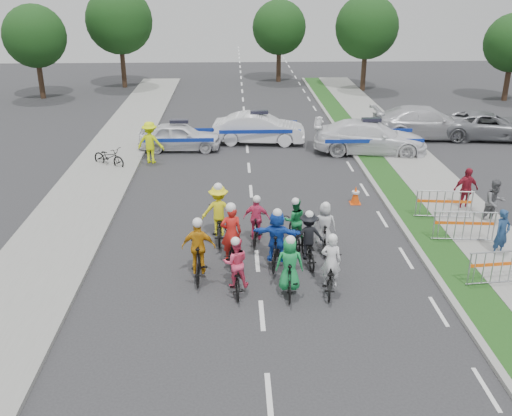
{
  "coord_description": "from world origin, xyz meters",
  "views": [
    {
      "loc": [
        -0.64,
        -12.46,
        8.14
      ],
      "look_at": [
        0.03,
        4.57,
        1.1
      ],
      "focal_mm": 40.0,
      "sensor_mm": 36.0,
      "label": 1
    }
  ],
  "objects_px": {
    "marshal_hiviz": "(150,142)",
    "cone_0": "(355,195)",
    "rider_7": "(324,232)",
    "tree_4": "(279,28)",
    "rider_4": "(308,243)",
    "police_car_2": "(370,137)",
    "barrier_2": "(444,205)",
    "barrier_0": "(501,269)",
    "tree_0": "(35,36)",
    "spectator_0": "(502,233)",
    "cone_1": "(397,150)",
    "rider_6": "(231,244)",
    "tree_3": "(119,21)",
    "police_car_1": "(259,128)",
    "tree_1": "(367,27)",
    "civilian_sedan": "(426,122)",
    "barrier_1": "(464,228)",
    "rider_3": "(199,255)",
    "rider_10": "(219,218)",
    "police_car_0": "(180,136)",
    "civilian_suv": "(488,126)",
    "rider_8": "(294,228)",
    "rider_0": "(330,272)",
    "rider_1": "(289,271)",
    "spectator_2": "(466,190)",
    "parked_bike": "(109,157)",
    "rider_9": "(257,225)",
    "spectator_1": "(494,202)"
  },
  "relations": [
    {
      "from": "rider_6",
      "to": "tree_3",
      "type": "bearing_deg",
      "value": -82.09
    },
    {
      "from": "cone_1",
      "to": "civilian_suv",
      "type": "bearing_deg",
      "value": 28.27
    },
    {
      "from": "rider_3",
      "to": "parked_bike",
      "type": "distance_m",
      "value": 11.34
    },
    {
      "from": "rider_4",
      "to": "tree_1",
      "type": "relative_size",
      "value": 0.26
    },
    {
      "from": "rider_10",
      "to": "rider_0",
      "type": "bearing_deg",
      "value": 132.1
    },
    {
      "from": "rider_7",
      "to": "civilian_sedan",
      "type": "xyz_separation_m",
      "value": [
        7.37,
        13.1,
        0.16
      ]
    },
    {
      "from": "rider_8",
      "to": "spectator_0",
      "type": "distance_m",
      "value": 6.36
    },
    {
      "from": "spectator_0",
      "to": "cone_1",
      "type": "height_order",
      "value": "spectator_0"
    },
    {
      "from": "marshal_hiviz",
      "to": "cone_0",
      "type": "xyz_separation_m",
      "value": [
        8.42,
        -5.41,
        -0.62
      ]
    },
    {
      "from": "barrier_0",
      "to": "tree_0",
      "type": "xyz_separation_m",
      "value": [
        -20.7,
        26.8,
        3.63
      ]
    },
    {
      "from": "rider_4",
      "to": "parked_bike",
      "type": "distance_m",
      "value": 12.38
    },
    {
      "from": "rider_10",
      "to": "police_car_0",
      "type": "relative_size",
      "value": 0.5
    },
    {
      "from": "rider_3",
      "to": "rider_4",
      "type": "bearing_deg",
      "value": -164.58
    },
    {
      "from": "civilian_sedan",
      "to": "rider_7",
      "type": "bearing_deg",
      "value": 151.98
    },
    {
      "from": "police_car_0",
      "to": "barrier_1",
      "type": "xyz_separation_m",
      "value": [
        10.02,
        -11.02,
        -0.12
      ]
    },
    {
      "from": "rider_9",
      "to": "cone_0",
      "type": "bearing_deg",
      "value": -130.77
    },
    {
      "from": "barrier_1",
      "to": "rider_10",
      "type": "bearing_deg",
      "value": 175.48
    },
    {
      "from": "cone_1",
      "to": "police_car_2",
      "type": "bearing_deg",
      "value": 150.14
    },
    {
      "from": "police_car_0",
      "to": "civilian_suv",
      "type": "xyz_separation_m",
      "value": [
        16.05,
        1.43,
        0.02
      ]
    },
    {
      "from": "rider_7",
      "to": "barrier_0",
      "type": "height_order",
      "value": "rider_7"
    },
    {
      "from": "rider_4",
      "to": "police_car_2",
      "type": "distance_m",
      "value": 12.11
    },
    {
      "from": "rider_7",
      "to": "tree_4",
      "type": "height_order",
      "value": "tree_4"
    },
    {
      "from": "rider_6",
      "to": "police_car_2",
      "type": "relative_size",
      "value": 0.38
    },
    {
      "from": "spectator_1",
      "to": "cone_0",
      "type": "distance_m",
      "value": 4.88
    },
    {
      "from": "police_car_2",
      "to": "cone_1",
      "type": "xyz_separation_m",
      "value": [
        1.19,
        -0.68,
        -0.44
      ]
    },
    {
      "from": "rider_4",
      "to": "civilian_suv",
      "type": "height_order",
      "value": "rider_4"
    },
    {
      "from": "rider_6",
      "to": "rider_9",
      "type": "distance_m",
      "value": 1.63
    },
    {
      "from": "police_car_1",
      "to": "barrier_1",
      "type": "relative_size",
      "value": 2.33
    },
    {
      "from": "tree_4",
      "to": "rider_4",
      "type": "bearing_deg",
      "value": -92.74
    },
    {
      "from": "cone_1",
      "to": "tree_4",
      "type": "distance_m",
      "value": 21.36
    },
    {
      "from": "civilian_sedan",
      "to": "tree_3",
      "type": "height_order",
      "value": "tree_3"
    },
    {
      "from": "rider_3",
      "to": "civilian_sedan",
      "type": "relative_size",
      "value": 0.33
    },
    {
      "from": "police_car_1",
      "to": "spectator_2",
      "type": "height_order",
      "value": "spectator_2"
    },
    {
      "from": "tree_3",
      "to": "police_car_1",
      "type": "bearing_deg",
      "value": -58.84
    },
    {
      "from": "civilian_suv",
      "to": "cone_0",
      "type": "relative_size",
      "value": 7.21
    },
    {
      "from": "police_car_1",
      "to": "tree_1",
      "type": "xyz_separation_m",
      "value": [
        8.36,
        13.94,
        3.77
      ]
    },
    {
      "from": "marshal_hiviz",
      "to": "cone_0",
      "type": "relative_size",
      "value": 2.75
    },
    {
      "from": "civilian_sedan",
      "to": "rider_0",
      "type": "bearing_deg",
      "value": 155.37
    },
    {
      "from": "police_car_2",
      "to": "barrier_2",
      "type": "distance_m",
      "value": 8.27
    },
    {
      "from": "civilian_sedan",
      "to": "rider_1",
      "type": "bearing_deg",
      "value": 152.27
    },
    {
      "from": "civilian_sedan",
      "to": "marshal_hiviz",
      "type": "height_order",
      "value": "marshal_hiviz"
    },
    {
      "from": "spectator_2",
      "to": "rider_7",
      "type": "bearing_deg",
      "value": -161.83
    },
    {
      "from": "rider_0",
      "to": "police_car_1",
      "type": "relative_size",
      "value": 0.39
    },
    {
      "from": "rider_0",
      "to": "tree_1",
      "type": "height_order",
      "value": "tree_1"
    },
    {
      "from": "civilian_suv",
      "to": "rider_0",
      "type": "bearing_deg",
      "value": 152.16
    },
    {
      "from": "barrier_1",
      "to": "police_car_2",
      "type": "bearing_deg",
      "value": 94.35
    },
    {
      "from": "spectator_0",
      "to": "rider_6",
      "type": "bearing_deg",
      "value": 158.37
    },
    {
      "from": "cone_1",
      "to": "tree_3",
      "type": "bearing_deg",
      "value": 130.91
    },
    {
      "from": "rider_6",
      "to": "tree_4",
      "type": "distance_m",
      "value": 31.61
    },
    {
      "from": "civilian_suv",
      "to": "barrier_2",
      "type": "distance_m",
      "value": 12.17
    }
  ]
}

